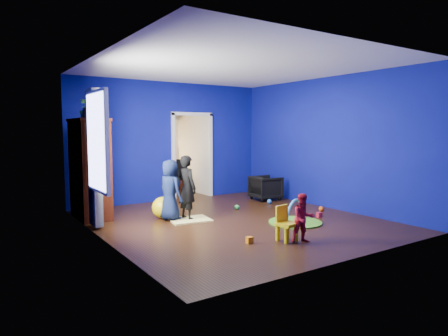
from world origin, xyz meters
TOP-DOWN VIEW (x-y plane):
  - floor at (0.00, 0.00)m, footprint 5.00×5.50m
  - ceiling at (0.00, 0.00)m, footprint 5.00×5.50m
  - wall_back at (0.00, 2.75)m, footprint 5.00×0.02m
  - wall_front at (0.00, -2.75)m, footprint 5.00×0.02m
  - wall_left at (-2.50, 0.00)m, footprint 0.02×5.50m
  - wall_right at (2.50, 0.00)m, footprint 0.02×5.50m
  - alcove at (0.60, 3.62)m, footprint 1.00×1.75m
  - armchair at (1.98, 1.47)m, footprint 0.72×0.71m
  - child_black at (-0.70, 0.60)m, footprint 0.38×0.50m
  - child_navy at (-1.00, 0.72)m, footprint 0.47×0.63m
  - toddler_red at (0.04, -1.80)m, footprint 0.45×0.40m
  - vase at (-2.22, 1.49)m, footprint 0.27×0.27m
  - potted_plant at (-2.22, 2.01)m, footprint 0.27×0.27m
  - tv_armoire at (-2.22, 1.79)m, footprint 0.58×1.14m
  - crt_tv at (-2.18, 1.79)m, footprint 0.46×0.70m
  - yellow_blanket at (-0.70, 0.50)m, footprint 0.84×0.72m
  - hopper_ball at (-1.05, 0.97)m, footprint 0.43×0.43m
  - kid_chair at (-0.11, -1.60)m, footprint 0.32×0.32m
  - play_mat at (0.85, -0.77)m, footprint 0.99×0.99m
  - toy_arch at (0.85, -0.77)m, footprint 0.83×0.40m
  - window_left at (-2.48, 0.35)m, footprint 0.03×0.95m
  - curtain at (-2.37, 0.90)m, footprint 0.14×0.42m
  - doorway at (0.60, 2.75)m, footprint 1.16×0.10m
  - study_desk at (0.60, 4.26)m, footprint 0.88×0.44m
  - desk_monitor at (0.60, 4.38)m, footprint 0.40×0.05m
  - desk_lamp at (0.32, 4.32)m, footprint 0.14×0.14m
  - folding_chair at (0.60, 3.30)m, footprint 0.40×0.40m
  - book_shelf at (0.60, 4.37)m, footprint 0.88×0.24m
  - toy_0 at (1.59, -0.69)m, footprint 0.10×0.08m
  - toy_1 at (1.72, 1.01)m, footprint 0.11×0.11m
  - toy_2 at (-0.68, -1.38)m, footprint 0.10×0.08m
  - toy_3 at (0.67, 0.86)m, footprint 0.11×0.11m
  - toy_4 at (1.39, 0.29)m, footprint 0.10×0.08m
  - toy_5 at (2.08, -0.29)m, footprint 0.11×0.11m

SIDE VIEW (x-z plane):
  - floor at x=0.00m, z-range -0.01..0.01m
  - play_mat at x=0.85m, z-range 0.00..0.03m
  - yellow_blanket at x=-0.70m, z-range 0.00..0.03m
  - toy_arch at x=0.85m, z-range -0.42..0.46m
  - toy_0 at x=1.59m, z-range 0.00..0.10m
  - toy_2 at x=-0.68m, z-range 0.00..0.10m
  - toy_4 at x=1.39m, z-range 0.00..0.10m
  - toy_1 at x=1.72m, z-range 0.00..0.11m
  - toy_3 at x=0.67m, z-range 0.00..0.11m
  - toy_5 at x=2.08m, z-range 0.00..0.11m
  - hopper_ball at x=-1.05m, z-range 0.00..0.43m
  - kid_chair at x=-0.11m, z-range 0.00..0.50m
  - armchair at x=1.98m, z-range 0.00..0.60m
  - study_desk at x=0.60m, z-range 0.00..0.75m
  - toddler_red at x=0.04m, z-range 0.00..0.76m
  - folding_chair at x=0.60m, z-range 0.00..0.92m
  - child_navy at x=-1.00m, z-range 0.00..1.17m
  - child_black at x=-0.70m, z-range 0.00..1.25m
  - desk_lamp at x=0.32m, z-range 0.86..1.00m
  - desk_monitor at x=0.60m, z-range 0.79..1.11m
  - tv_armoire at x=-2.22m, z-range 0.00..1.96m
  - crt_tv at x=-2.18m, z-range 0.75..1.29m
  - doorway at x=0.60m, z-range 0.00..2.10m
  - alcove at x=0.60m, z-range 0.00..2.50m
  - curtain at x=-2.37m, z-range 0.05..2.45m
  - wall_back at x=0.00m, z-range 0.00..2.90m
  - wall_front at x=0.00m, z-range 0.00..2.90m
  - wall_left at x=-2.50m, z-range 0.00..2.90m
  - wall_right at x=2.50m, z-range 0.00..2.90m
  - window_left at x=-2.48m, z-range 0.77..2.33m
  - book_shelf at x=0.60m, z-range 2.00..2.04m
  - vase at x=-2.22m, z-range 1.96..2.18m
  - potted_plant at x=-2.22m, z-range 1.96..2.35m
  - ceiling at x=0.00m, z-range 2.90..2.90m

